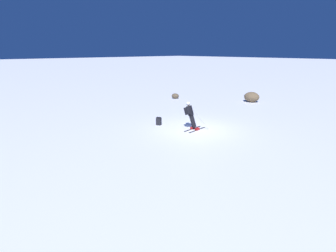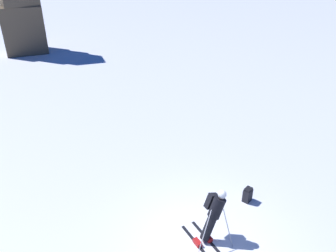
{
  "view_description": "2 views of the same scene",
  "coord_description": "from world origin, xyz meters",
  "px_view_note": "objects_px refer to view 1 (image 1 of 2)",
  "views": [
    {
      "loc": [
        -9.82,
        11.32,
        4.54
      ],
      "look_at": [
        -1.07,
        3.18,
        1.07
      ],
      "focal_mm": 28.0,
      "sensor_mm": 36.0,
      "label": 1
    },
    {
      "loc": [
        -3.64,
        -5.68,
        7.16
      ],
      "look_at": [
        0.73,
        4.02,
        1.62
      ],
      "focal_mm": 35.0,
      "sensor_mm": 36.0,
      "label": 2
    }
  ],
  "objects_px": {
    "spare_backpack": "(159,121)",
    "exposed_boulder_0": "(175,96)",
    "exposed_boulder_1": "(252,97)",
    "skier": "(191,114)"
  },
  "relations": [
    {
      "from": "spare_backpack",
      "to": "exposed_boulder_0",
      "type": "bearing_deg",
      "value": 104.39
    },
    {
      "from": "exposed_boulder_0",
      "to": "exposed_boulder_1",
      "type": "relative_size",
      "value": 0.55
    },
    {
      "from": "skier",
      "to": "exposed_boulder_1",
      "type": "xyz_separation_m",
      "value": [
        1.93,
        -10.37,
        -0.43
      ]
    },
    {
      "from": "skier",
      "to": "spare_backpack",
      "type": "relative_size",
      "value": 3.28
    },
    {
      "from": "exposed_boulder_0",
      "to": "exposed_boulder_1",
      "type": "xyz_separation_m",
      "value": [
        -5.98,
        -3.86,
        0.2
      ]
    },
    {
      "from": "spare_backpack",
      "to": "exposed_boulder_0",
      "type": "relative_size",
      "value": 0.66
    },
    {
      "from": "skier",
      "to": "spare_backpack",
      "type": "xyz_separation_m",
      "value": [
        1.88,
        0.88,
        -0.64
      ]
    },
    {
      "from": "spare_backpack",
      "to": "exposed_boulder_0",
      "type": "xyz_separation_m",
      "value": [
        6.04,
        -7.39,
        0.0
      ]
    },
    {
      "from": "skier",
      "to": "spare_backpack",
      "type": "height_order",
      "value": "skier"
    },
    {
      "from": "skier",
      "to": "spare_backpack",
      "type": "distance_m",
      "value": 2.17
    }
  ]
}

